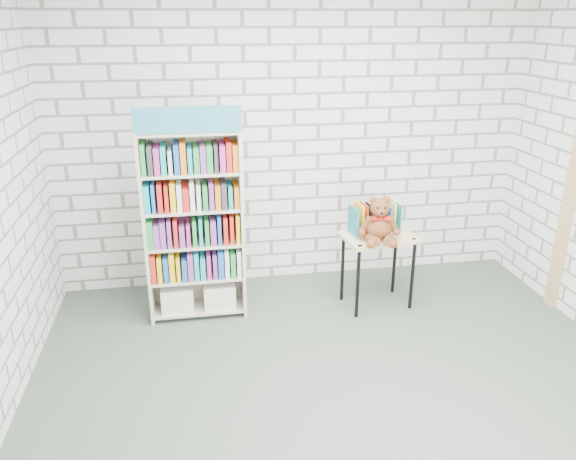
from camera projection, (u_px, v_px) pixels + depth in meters
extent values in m
plane|color=#435044|center=(345.00, 394.00, 3.97)|extent=(4.50, 4.50, 0.00)
cube|color=silver|center=(294.00, 141.00, 5.31)|extent=(4.50, 0.02, 2.80)
cube|color=silver|center=(544.00, 421.00, 1.63)|extent=(4.50, 0.02, 2.80)
cube|color=beige|center=(146.00, 230.00, 4.70)|extent=(0.03, 0.32, 1.66)
cube|color=beige|center=(241.00, 224.00, 4.83)|extent=(0.03, 0.32, 1.66)
cube|color=beige|center=(194.00, 221.00, 4.90)|extent=(0.83, 0.02, 1.66)
cube|color=teal|center=(187.00, 120.00, 4.29)|extent=(0.83, 0.02, 0.20)
cube|color=beige|center=(199.00, 307.00, 5.04)|extent=(0.77, 0.30, 0.02)
cube|color=beige|center=(197.00, 276.00, 4.93)|extent=(0.77, 0.30, 0.02)
cube|color=beige|center=(195.00, 243.00, 4.81)|extent=(0.77, 0.30, 0.02)
cube|color=beige|center=(193.00, 208.00, 4.70)|extent=(0.77, 0.30, 0.02)
cube|color=beige|center=(191.00, 172.00, 4.59)|extent=(0.77, 0.30, 0.02)
cube|color=beige|center=(188.00, 132.00, 4.47)|extent=(0.77, 0.30, 0.02)
cube|color=silver|center=(178.00, 297.00, 4.97)|extent=(0.28, 0.26, 0.22)
cube|color=silver|center=(219.00, 294.00, 5.02)|extent=(0.28, 0.26, 0.22)
cube|color=purple|center=(197.00, 264.00, 4.87)|extent=(0.77, 0.26, 0.22)
cube|color=#333338|center=(194.00, 230.00, 4.76)|extent=(0.77, 0.26, 0.22)
cube|color=red|center=(192.00, 195.00, 4.65)|extent=(0.77, 0.26, 0.22)
cube|color=yellow|center=(190.00, 158.00, 4.54)|extent=(0.77, 0.26, 0.22)
cube|color=#CDB67B|center=(379.00, 237.00, 4.98)|extent=(0.68, 0.52, 0.03)
cylinder|color=black|center=(358.00, 284.00, 4.88)|extent=(0.03, 0.03, 0.65)
cylinder|color=black|center=(343.00, 268.00, 5.18)|extent=(0.03, 0.03, 0.65)
cylinder|color=black|center=(412.00, 276.00, 5.03)|extent=(0.03, 0.03, 0.65)
cylinder|color=black|center=(394.00, 261.00, 5.33)|extent=(0.03, 0.03, 0.65)
cylinder|color=black|center=(360.00, 246.00, 4.76)|extent=(0.04, 0.04, 0.01)
cylinder|color=black|center=(414.00, 239.00, 4.91)|extent=(0.04, 0.04, 0.01)
cube|color=teal|center=(353.00, 221.00, 4.96)|extent=(0.04, 0.19, 0.26)
cube|color=yellow|center=(359.00, 220.00, 4.98)|extent=(0.04, 0.19, 0.26)
cube|color=#E74119|center=(364.00, 219.00, 4.99)|extent=(0.04, 0.19, 0.26)
cube|color=black|center=(370.00, 219.00, 5.01)|extent=(0.04, 0.19, 0.26)
cube|color=silver|center=(375.00, 218.00, 5.02)|extent=(0.04, 0.19, 0.26)
cube|color=#C74F23|center=(380.00, 218.00, 5.04)|extent=(0.04, 0.19, 0.26)
cube|color=blue|center=(386.00, 217.00, 5.05)|extent=(0.04, 0.19, 0.26)
cube|color=#D9C748|center=(391.00, 216.00, 5.07)|extent=(0.04, 0.19, 0.26)
cube|color=teal|center=(396.00, 216.00, 5.08)|extent=(0.04, 0.19, 0.26)
ellipsoid|color=maroon|center=(379.00, 227.00, 4.85)|extent=(0.23, 0.20, 0.23)
sphere|color=maroon|center=(380.00, 208.00, 4.78)|extent=(0.17, 0.17, 0.17)
sphere|color=maroon|center=(373.00, 200.00, 4.78)|extent=(0.06, 0.06, 0.06)
sphere|color=maroon|center=(387.00, 200.00, 4.78)|extent=(0.06, 0.06, 0.06)
sphere|color=maroon|center=(381.00, 213.00, 4.73)|extent=(0.07, 0.07, 0.07)
sphere|color=black|center=(378.00, 208.00, 4.71)|extent=(0.02, 0.02, 0.02)
sphere|color=black|center=(385.00, 208.00, 4.71)|extent=(0.02, 0.02, 0.02)
sphere|color=black|center=(382.00, 213.00, 4.70)|extent=(0.02, 0.02, 0.02)
cylinder|color=maroon|center=(366.00, 224.00, 4.82)|extent=(0.12, 0.11, 0.16)
cylinder|color=maroon|center=(393.00, 224.00, 4.82)|extent=(0.12, 0.09, 0.16)
sphere|color=maroon|center=(362.00, 232.00, 4.83)|extent=(0.07, 0.07, 0.07)
sphere|color=maroon|center=(396.00, 232.00, 4.83)|extent=(0.07, 0.07, 0.07)
cylinder|color=maroon|center=(373.00, 240.00, 4.77)|extent=(0.10, 0.18, 0.09)
cylinder|color=maroon|center=(388.00, 240.00, 4.77)|extent=(0.14, 0.19, 0.09)
sphere|color=maroon|center=(371.00, 244.00, 4.70)|extent=(0.08, 0.08, 0.08)
sphere|color=maroon|center=(393.00, 244.00, 4.70)|extent=(0.08, 0.08, 0.08)
cone|color=red|center=(376.00, 219.00, 4.75)|extent=(0.08, 0.07, 0.06)
cone|color=red|center=(385.00, 219.00, 4.75)|extent=(0.08, 0.07, 0.06)
sphere|color=red|center=(381.00, 219.00, 4.75)|extent=(0.04, 0.04, 0.04)
cube|color=tan|center=(570.00, 196.00, 4.83)|extent=(0.05, 0.12, 2.10)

